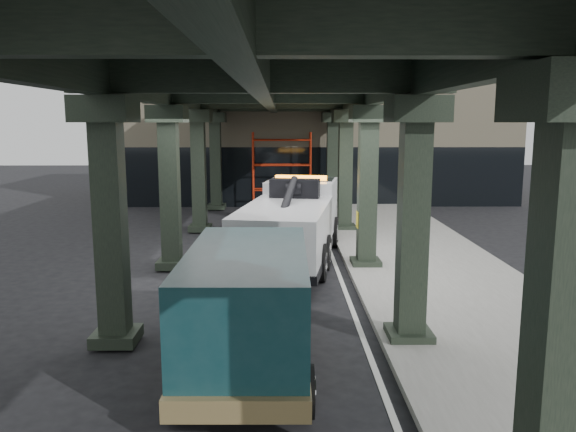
{
  "coord_description": "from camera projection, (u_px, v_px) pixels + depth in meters",
  "views": [
    {
      "loc": [
        -0.02,
        -14.95,
        4.5
      ],
      "look_at": [
        0.18,
        1.81,
        1.7
      ],
      "focal_mm": 35.0,
      "sensor_mm": 36.0,
      "label": 1
    }
  ],
  "objects": [
    {
      "name": "scaffolding",
      "position": [
        282.0,
        168.0,
        29.58
      ],
      "size": [
        3.08,
        0.88,
        4.0
      ],
      "color": "red",
      "rests_on": "ground"
    },
    {
      "name": "building",
      "position": [
        314.0,
        131.0,
        34.57
      ],
      "size": [
        22.0,
        10.0,
        8.0
      ],
      "primitive_type": "cube",
      "color": "#C6B793",
      "rests_on": "ground"
    },
    {
      "name": "towed_van",
      "position": [
        249.0,
        303.0,
        10.27
      ],
      "size": [
        2.34,
        5.68,
        2.29
      ],
      "rotation": [
        0.0,
        0.0,
        -0.01
      ],
      "color": "#113A40",
      "rests_on": "ground"
    },
    {
      "name": "lane_stripe",
      "position": [
        337.0,
        268.0,
        17.47
      ],
      "size": [
        0.12,
        38.0,
        0.01
      ],
      "primitive_type": "cube",
      "color": "silver",
      "rests_on": "ground"
    },
    {
      "name": "tow_truck",
      "position": [
        293.0,
        220.0,
        18.24
      ],
      "size": [
        3.65,
        8.75,
        2.79
      ],
      "rotation": [
        0.0,
        0.0,
        -0.17
      ],
      "color": "black",
      "rests_on": "ground"
    },
    {
      "name": "viaduct",
      "position": [
        268.0,
        89.0,
        16.55
      ],
      "size": [
        7.4,
        32.0,
        6.4
      ],
      "color": "black",
      "rests_on": "ground"
    },
    {
      "name": "ground",
      "position": [
        282.0,
        287.0,
        15.48
      ],
      "size": [
        90.0,
        90.0,
        0.0
      ],
      "primitive_type": "plane",
      "color": "black",
      "rests_on": "ground"
    },
    {
      "name": "sidewalk",
      "position": [
        426.0,
        266.0,
        17.49
      ],
      "size": [
        5.0,
        40.0,
        0.15
      ],
      "primitive_type": "cube",
      "color": "gray",
      "rests_on": "ground"
    }
  ]
}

